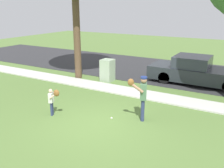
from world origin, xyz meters
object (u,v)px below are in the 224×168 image
Objects in this scene: person_adult at (142,93)px; utility_cabinet at (107,70)px; person_child at (53,98)px; parked_pickup_dark at (197,72)px; baseball at (112,118)px.

utility_cabinet is (-3.68, 3.74, -0.43)m from person_adult.
person_adult reaches higher than person_child.
person_adult is 5.74m from parked_pickup_dark.
baseball is at bearing -57.47° from utility_cabinet.
person_adult is 1.36× the size of utility_cabinet.
person_adult is 3.37m from person_child.
parked_pickup_dark is (1.79, 6.15, 0.64)m from baseball.
utility_cabinet is at bearing -68.06° from person_adult.
utility_cabinet is at bearing -156.56° from parked_pickup_dark.
person_child is at bearing -119.08° from parked_pickup_dark.
baseball is at bearing -106.19° from parked_pickup_dark.
baseball is 5.03m from utility_cabinet.
baseball is 6.43m from parked_pickup_dark.
person_child is 0.21× the size of parked_pickup_dark.
parked_pickup_dark is at bearing 23.44° from utility_cabinet.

